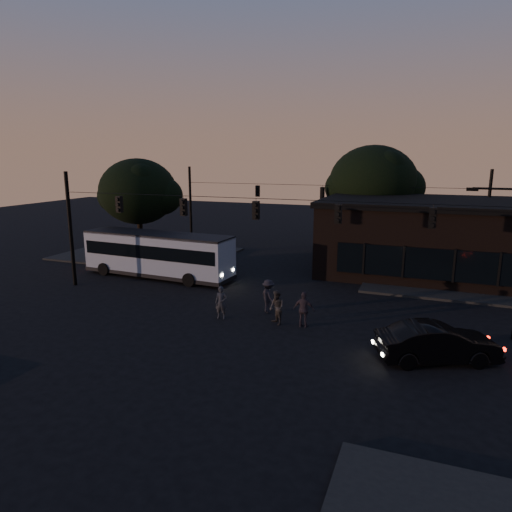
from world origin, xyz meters
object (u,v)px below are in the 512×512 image
(bus, at_px, (158,253))
(pedestrian_b, at_px, (277,308))
(car, at_px, (437,343))
(pedestrian_a, at_px, (221,303))
(building, at_px, (430,237))
(pedestrian_c, at_px, (304,310))
(pedestrian_d, at_px, (268,296))

(bus, height_order, pedestrian_b, bus)
(bus, relative_size, pedestrian_b, 6.38)
(bus, xyz_separation_m, pedestrian_b, (10.89, -5.95, -0.88))
(car, relative_size, pedestrian_b, 2.78)
(car, distance_m, pedestrian_b, 7.82)
(pedestrian_a, height_order, pedestrian_b, pedestrian_b)
(pedestrian_b, bearing_deg, car, 30.28)
(building, xyz_separation_m, car, (0.58, -15.82, -1.89))
(car, height_order, pedestrian_a, pedestrian_a)
(pedestrian_c, bearing_deg, car, 161.62)
(bus, relative_size, pedestrian_d, 6.11)
(car, relative_size, pedestrian_d, 2.67)
(bus, xyz_separation_m, pedestrian_d, (9.87, -4.37, -0.84))
(bus, xyz_separation_m, pedestrian_a, (7.88, -6.19, -0.90))
(car, bearing_deg, pedestrian_a, 58.41)
(bus, bearing_deg, pedestrian_b, -25.61)
(pedestrian_c, bearing_deg, pedestrian_d, -32.83)
(car, height_order, pedestrian_d, pedestrian_d)
(pedestrian_b, bearing_deg, bus, -165.66)
(pedestrian_a, distance_m, pedestrian_b, 3.02)
(bus, xyz_separation_m, car, (18.52, -7.68, -0.96))
(pedestrian_b, bearing_deg, pedestrian_d, 165.61)
(pedestrian_b, distance_m, pedestrian_c, 1.40)
(building, bearing_deg, pedestrian_d, -122.83)
(car, xyz_separation_m, pedestrian_b, (-7.63, 1.72, 0.07))
(pedestrian_a, height_order, pedestrian_c, pedestrian_c)
(building, height_order, pedestrian_a, building)
(building, distance_m, pedestrian_c, 15.16)
(building, xyz_separation_m, bus, (-17.94, -8.14, -0.94))
(pedestrian_a, bearing_deg, building, 44.41)
(pedestrian_a, relative_size, pedestrian_c, 0.95)
(car, bearing_deg, pedestrian_b, 53.63)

